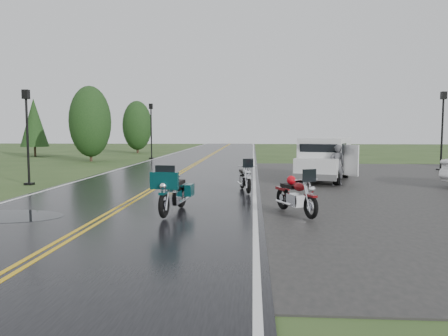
% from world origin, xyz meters
% --- Properties ---
extents(ground, '(120.00, 120.00, 0.00)m').
position_xyz_m(ground, '(0.00, 0.00, 0.00)').
color(ground, '#2D471E').
rests_on(ground, ground).
extents(road, '(8.00, 100.00, 0.04)m').
position_xyz_m(road, '(0.00, 10.00, 0.02)').
color(road, black).
rests_on(road, ground).
extents(parking_pad, '(14.00, 24.00, 0.03)m').
position_xyz_m(parking_pad, '(11.00, 5.00, 0.01)').
color(parking_pad, black).
rests_on(parking_pad, ground).
extents(motorcycle_red, '(1.47, 2.16, 1.20)m').
position_xyz_m(motorcycle_red, '(5.15, -1.46, 0.60)').
color(motorcycle_red, '#610B0E').
rests_on(motorcycle_red, ground).
extents(motorcycle_teal, '(1.03, 2.29, 1.31)m').
position_xyz_m(motorcycle_teal, '(1.56, -1.58, 0.65)').
color(motorcycle_teal, '#043233').
rests_on(motorcycle_teal, ground).
extents(motorcycle_silver, '(1.05, 2.09, 1.18)m').
position_xyz_m(motorcycle_silver, '(3.59, 2.74, 0.59)').
color(motorcycle_silver, '#B1B5B9').
rests_on(motorcycle_silver, ground).
extents(van_white, '(3.31, 5.27, 1.94)m').
position_xyz_m(van_white, '(5.66, 5.98, 0.97)').
color(van_white, silver).
rests_on(van_white, ground).
extents(person_at_van, '(0.64, 0.47, 1.63)m').
position_xyz_m(person_at_van, '(7.07, 5.45, 0.81)').
color(person_at_van, '#49494D').
rests_on(person_at_van, ground).
extents(lamp_post_near_left, '(0.33, 0.33, 3.89)m').
position_xyz_m(lamp_post_near_left, '(-5.37, 5.03, 1.95)').
color(lamp_post_near_left, black).
rests_on(lamp_post_near_left, ground).
extents(lamp_post_far_left, '(0.37, 0.37, 4.33)m').
position_xyz_m(lamp_post_far_left, '(-4.16, 21.46, 2.17)').
color(lamp_post_far_left, black).
rests_on(lamp_post_far_left, ground).
extents(lamp_post_far_right, '(0.38, 0.38, 4.38)m').
position_xyz_m(lamp_post_far_right, '(14.09, 12.66, 2.19)').
color(lamp_post_far_right, black).
rests_on(lamp_post_far_right, ground).
extents(tree_left_mid, '(2.94, 2.94, 4.60)m').
position_xyz_m(tree_left_mid, '(-7.86, 18.47, 2.30)').
color(tree_left_mid, '#1E3D19').
rests_on(tree_left_mid, ground).
extents(tree_left_far, '(2.83, 2.83, 4.35)m').
position_xyz_m(tree_left_far, '(-7.54, 29.98, 2.18)').
color(tree_left_far, '#1E3D19').
rests_on(tree_left_far, ground).
extents(pine_left_far, '(2.30, 2.30, 4.80)m').
position_xyz_m(pine_left_far, '(-14.82, 23.96, 2.40)').
color(pine_left_far, '#1E3D19').
rests_on(pine_left_far, ground).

